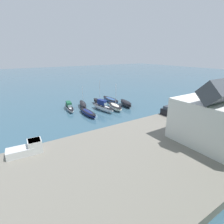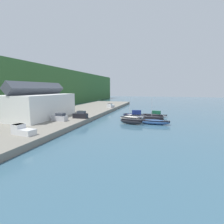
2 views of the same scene
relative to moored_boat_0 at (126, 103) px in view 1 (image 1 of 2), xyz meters
The scene contains 13 objects.
ground_plane 9.02m from the moored_boat_0, 20.23° to the right, with size 320.00×320.00×0.00m, color #385B70.
quay_promenade 24.80m from the moored_boat_0, 70.13° to the left, with size 114.28×21.90×1.24m.
moored_boat_0 is the anchor object (origin of this frame).
moored_boat_1 4.42m from the moored_boat_0, ahead, with size 3.43×7.53×7.29m.
moored_boat_2 7.84m from the moored_boat_0, ahead, with size 2.87×8.61×3.01m.
moored_boat_3 12.89m from the moored_boat_0, ahead, with size 1.81×8.09×1.26m.
moored_boat_4 6.41m from the moored_boat_0, 77.08° to the right, with size 2.45×8.69×1.35m.
moored_boat_5 8.17m from the moored_boat_0, 44.65° to the right, with size 1.87×6.47×7.51m.
moored_boat_6 12.54m from the moored_boat_0, 25.85° to the right, with size 3.26×7.44×6.34m.
moored_boat_7 16.31m from the moored_boat_0, 21.48° to the right, with size 3.05×8.70×2.13m.
parked_car_0 19.59m from the moored_boat_0, 110.54° to the left, with size 2.16×4.34×2.16m.
parked_car_1 14.90m from the moored_boat_0, 95.77° to the left, with size 1.84×4.22×2.16m.
pickup_truck_0 31.97m from the moored_boat_0, 26.97° to the left, with size 4.84×2.26×1.90m.
Camera 1 is at (21.70, 42.72, 15.12)m, focal length 28.00 mm.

